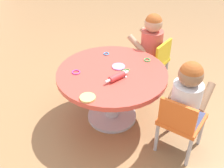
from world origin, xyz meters
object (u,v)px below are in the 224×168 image
object	(u,v)px
child_chair_left	(180,121)
rolling_pin	(117,77)
seated_child_right	(152,39)
craft_table	(112,83)
child_chair_right	(153,61)
seated_child_left	(187,94)
craft_scissors	(125,72)

from	to	relation	value
child_chair_left	rolling_pin	distance (m)	0.58
seated_child_right	craft_table	bearing A→B (deg)	151.24
seated_child_right	child_chair_right	bearing A→B (deg)	-119.23
seated_child_left	craft_table	bearing A→B (deg)	64.12
child_chair_left	rolling_pin	bearing A→B (deg)	67.26
seated_child_left	child_chair_left	bearing A→B (deg)	153.65
craft_table	seated_child_right	xyz separation A→B (m)	(0.56, -0.31, 0.16)
craft_table	child_chair_left	bearing A→B (deg)	-119.47
craft_table	rolling_pin	xyz separation A→B (m)	(-0.10, -0.05, 0.14)
child_chair_left	seated_child_right	size ratio (longest dim) A/B	1.05
seated_child_left	craft_scissors	xyz separation A→B (m)	(0.29, 0.47, -0.04)
child_chair_right	seated_child_left	bearing A→B (deg)	-164.16
seated_child_right	craft_scissors	bearing A→B (deg)	159.92
seated_child_left	craft_scissors	bearing A→B (deg)	58.18
child_chair_left	seated_child_right	distance (m)	0.93
child_chair_left	seated_child_left	bearing A→B (deg)	-26.35
child_chair_left	craft_scissors	size ratio (longest dim) A/B	3.92
child_chair_left	child_chair_right	size ratio (longest dim) A/B	1.00
craft_table	child_chair_left	world-z (taller)	child_chair_left
craft_table	rolling_pin	bearing A→B (deg)	-152.40
rolling_pin	craft_table	bearing A→B (deg)	27.60
craft_table	child_chair_right	world-z (taller)	child_chair_right
rolling_pin	craft_scissors	size ratio (longest dim) A/B	1.36
child_chair_left	seated_child_right	xyz separation A→B (m)	(0.87, 0.25, 0.23)
seated_child_left	seated_child_right	xyz separation A→B (m)	(0.84, 0.27, 0.00)
craft_scissors	child_chair_left	bearing A→B (deg)	-125.94
craft_table	seated_child_left	xyz separation A→B (m)	(-0.28, -0.57, 0.16)
child_chair_right	seated_child_right	bearing A→B (deg)	60.77
seated_child_right	rolling_pin	xyz separation A→B (m)	(-0.66, 0.25, -0.02)
seated_child_left	rolling_pin	distance (m)	0.55
child_chair_right	rolling_pin	xyz separation A→B (m)	(-0.64, 0.29, 0.21)
seated_child_left	craft_scissors	distance (m)	0.55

